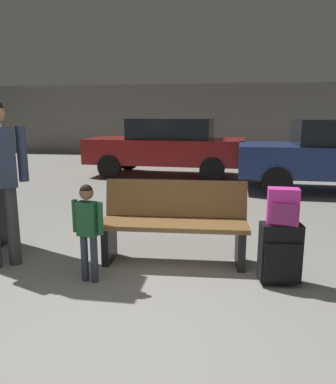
{
  "coord_description": "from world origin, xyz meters",
  "views": [
    {
      "loc": [
        0.7,
        -2.28,
        1.61
      ],
      "look_at": [
        0.15,
        1.3,
        0.85
      ],
      "focal_mm": 34.7,
      "sensor_mm": 36.0,
      "label": 1
    }
  ],
  "objects_px": {
    "suitcase": "(280,253)",
    "child": "(88,223)",
    "bench": "(174,222)",
    "backpack_bright": "(283,207)",
    "parked_car_far": "(167,146)"
  },
  "relations": [
    {
      "from": "suitcase",
      "to": "child",
      "type": "xyz_separation_m",
      "value": [
        -1.82,
        -0.21,
        0.28
      ]
    },
    {
      "from": "bench",
      "to": "child",
      "type": "bearing_deg",
      "value": -138.76
    },
    {
      "from": "bench",
      "to": "backpack_bright",
      "type": "relative_size",
      "value": 4.78
    },
    {
      "from": "bench",
      "to": "suitcase",
      "type": "relative_size",
      "value": 2.69
    },
    {
      "from": "suitcase",
      "to": "backpack_bright",
      "type": "height_order",
      "value": "backpack_bright"
    },
    {
      "from": "child",
      "to": "backpack_bright",
      "type": "bearing_deg",
      "value": 6.52
    },
    {
      "from": "backpack_bright",
      "to": "child",
      "type": "distance_m",
      "value": 1.84
    },
    {
      "from": "backpack_bright",
      "to": "bench",
      "type": "bearing_deg",
      "value": 157.49
    },
    {
      "from": "bench",
      "to": "suitcase",
      "type": "xyz_separation_m",
      "value": [
        1.08,
        -0.45,
        -0.12
      ]
    },
    {
      "from": "child",
      "to": "parked_car_far",
      "type": "distance_m",
      "value": 6.54
    },
    {
      "from": "backpack_bright",
      "to": "parked_car_far",
      "type": "height_order",
      "value": "parked_car_far"
    },
    {
      "from": "suitcase",
      "to": "backpack_bright",
      "type": "xyz_separation_m",
      "value": [
        -0.0,
        -0.0,
        0.45
      ]
    },
    {
      "from": "bench",
      "to": "backpack_bright",
      "type": "bearing_deg",
      "value": -22.51
    },
    {
      "from": "child",
      "to": "suitcase",
      "type": "bearing_deg",
      "value": 6.53
    },
    {
      "from": "suitcase",
      "to": "backpack_bright",
      "type": "distance_m",
      "value": 0.45
    }
  ]
}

